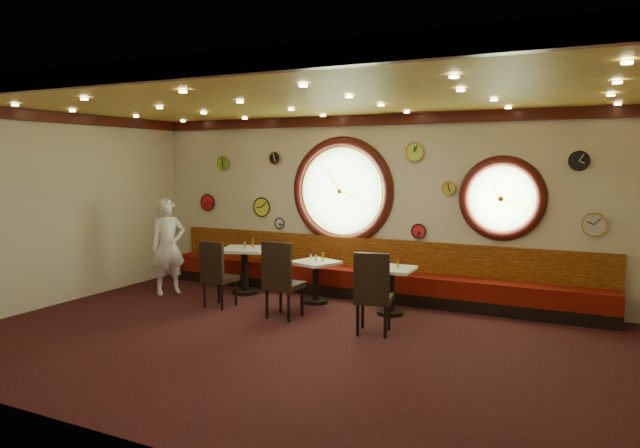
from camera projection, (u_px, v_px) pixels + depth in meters
The scene contains 43 objects.
floor at pixel (292, 341), 7.62m from camera, with size 9.00×6.00×0.00m, color black.
ceiling at pixel (290, 98), 7.26m from camera, with size 9.00×6.00×0.02m, color gold.
wall_back at pixel (373, 206), 10.12m from camera, with size 9.00×0.02×3.20m, color beige.
wall_front at pixel (116, 257), 4.77m from camera, with size 9.00×0.02×3.20m, color beige.
wall_left at pixel (53, 209), 9.42m from camera, with size 0.02×6.00×3.20m, color beige.
molding_back at pixel (373, 120), 9.90m from camera, with size 9.00×0.10×0.18m, color #380E0A.
molding_front at pixel (114, 74), 4.64m from camera, with size 9.00×0.10×0.18m, color #380E0A.
molding_left at pixel (51, 117), 9.23m from camera, with size 0.10×6.00×0.18m, color #380E0A.
banquette_base at pixel (367, 292), 10.03m from camera, with size 8.00×0.55×0.20m, color black.
banquette_seat at pixel (367, 278), 10.00m from camera, with size 8.00×0.55×0.30m, color #5D0E08.
banquette_back at pixel (372, 254), 10.16m from camera, with size 8.00×0.10×0.55m, color #641207.
porthole_left_glass at pixel (342, 191), 10.35m from camera, with size 1.66×1.66×0.02m, color #94CB7A.
porthole_left_frame at pixel (342, 191), 10.33m from camera, with size 1.98×1.98×0.18m, color #380E0A.
porthole_left_ring at pixel (341, 191), 10.31m from camera, with size 1.61×1.61×0.03m, color gold.
porthole_right_glass at pixel (502, 198), 9.12m from camera, with size 1.10×1.10×0.02m, color #94CB7A.
porthole_right_frame at pixel (502, 198), 9.11m from camera, with size 1.38×1.38×0.18m, color #380E0A.
porthole_right_ring at pixel (502, 199), 9.08m from camera, with size 1.09×1.09×0.03m, color gold.
wall_clock_0 at pixel (594, 225), 8.53m from camera, with size 0.34×0.34×0.03m, color silver.
wall_clock_1 at pixel (208, 202), 11.67m from camera, with size 0.32×0.32×0.03m, color red.
wall_clock_2 at pixel (579, 161), 8.54m from camera, with size 0.28×0.28×0.03m, color black.
wall_clock_3 at pixel (419, 231), 9.75m from camera, with size 0.24×0.24×0.03m, color red.
wall_clock_4 at pixel (415, 152), 9.64m from camera, with size 0.30×0.30×0.03m, color #A5E447.
wall_clock_5 at pixel (280, 223), 10.96m from camera, with size 0.20×0.20×0.03m, color silver.
wall_clock_6 at pixel (223, 163), 11.40m from camera, with size 0.26×0.26×0.03m, color #71BF26.
wall_clock_7 at pixel (449, 188), 9.45m from camera, with size 0.22×0.22×0.03m, color gold.
wall_clock_8 at pixel (275, 158), 10.86m from camera, with size 0.24×0.24×0.03m, color black.
wall_clock_9 at pixel (262, 207), 11.10m from camera, with size 0.36×0.36×0.03m, color gold.
table_a at pixel (245, 265), 10.32m from camera, with size 0.95×0.95×0.83m.
table_b at pixel (316, 277), 9.62m from camera, with size 0.85×0.85×0.72m.
table_c at pixel (391, 285), 8.90m from camera, with size 0.69×0.69×0.75m.
chair_a at pixel (216, 270), 9.29m from camera, with size 0.49×0.49×0.68m.
chair_b at pixel (280, 275), 8.62m from camera, with size 0.52×0.52×0.74m.
chair_c at pixel (373, 288), 7.81m from camera, with size 0.58×0.58×0.72m.
condiment_a_salt at pixel (245, 245), 10.34m from camera, with size 0.04×0.04×0.10m, color silver.
condiment_b_salt at pixel (311, 257), 9.70m from camera, with size 0.04×0.04×0.11m, color silver.
condiment_c_salt at pixel (385, 263), 8.94m from camera, with size 0.04×0.04×0.11m, color silver.
condiment_a_pepper at pixel (245, 246), 10.17m from camera, with size 0.03×0.03×0.10m, color silver.
condiment_b_pepper at pixel (316, 258), 9.52m from camera, with size 0.04×0.04×0.11m, color silver.
condiment_c_pepper at pixel (389, 264), 8.90m from camera, with size 0.03×0.03×0.09m, color silver.
condiment_a_bottle at pixel (253, 243), 10.34m from camera, with size 0.05×0.05×0.16m, color gold.
condiment_b_bottle at pixel (323, 257), 9.55m from camera, with size 0.04×0.04×0.14m, color yellow.
condiment_c_bottle at pixel (398, 263), 8.84m from camera, with size 0.04×0.04×0.14m, color gold.
waiter at pixel (168, 246), 10.28m from camera, with size 0.63×0.41×1.72m, color white.
Camera 1 is at (3.61, -6.47, 2.40)m, focal length 32.00 mm.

